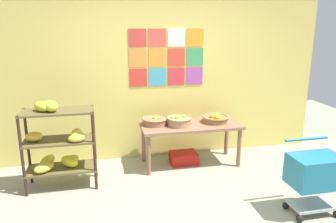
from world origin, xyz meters
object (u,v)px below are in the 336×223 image
object	(u,v)px
banana_shelf_unit	(58,142)
display_table	(191,130)
fruit_basket_left	(216,118)
produce_crate_under_table	(183,158)
fruit_basket_centre	(155,121)
fruit_basket_back_right	(179,121)
shopping_cart	(315,173)

from	to	relation	value
banana_shelf_unit	display_table	bearing A→B (deg)	10.19
display_table	fruit_basket_left	distance (m)	0.42
banana_shelf_unit	fruit_basket_left	xyz separation A→B (m)	(2.24, 0.36, 0.07)
fruit_basket_left	produce_crate_under_table	distance (m)	0.77
fruit_basket_centre	fruit_basket_back_right	bearing A→B (deg)	-21.25
fruit_basket_centre	shopping_cart	bearing A→B (deg)	-49.01
produce_crate_under_table	shopping_cart	distance (m)	1.97
fruit_basket_back_right	shopping_cart	distance (m)	1.95
fruit_basket_left	display_table	bearing A→B (deg)	-176.00
produce_crate_under_table	shopping_cart	bearing A→B (deg)	-57.04
fruit_basket_left	produce_crate_under_table	xyz separation A→B (m)	(-0.49, 0.01, -0.60)
display_table	fruit_basket_centre	xyz separation A→B (m)	(-0.51, 0.11, 0.14)
fruit_basket_back_right	fruit_basket_left	size ratio (longest dim) A/B	0.90
banana_shelf_unit	display_table	xyz separation A→B (m)	(1.85, 0.33, -0.07)
fruit_basket_back_right	fruit_basket_centre	bearing A→B (deg)	158.75
fruit_basket_back_right	shopping_cart	bearing A→B (deg)	-53.93
display_table	shopping_cart	size ratio (longest dim) A/B	1.79
fruit_basket_back_right	shopping_cart	world-z (taller)	shopping_cart
fruit_basket_back_right	shopping_cart	xyz separation A→B (m)	(1.14, -1.57, -0.21)
display_table	fruit_basket_back_right	distance (m)	0.24
banana_shelf_unit	display_table	size ratio (longest dim) A/B	0.79
fruit_basket_left	fruit_basket_back_right	bearing A→B (deg)	-175.78
fruit_basket_left	fruit_basket_centre	xyz separation A→B (m)	(-0.91, 0.09, -0.00)
banana_shelf_unit	fruit_basket_centre	distance (m)	1.41
display_table	fruit_basket_centre	distance (m)	0.54
display_table	produce_crate_under_table	xyz separation A→B (m)	(-0.09, 0.04, -0.46)
fruit_basket_back_right	fruit_basket_left	distance (m)	0.58
display_table	fruit_basket_centre	size ratio (longest dim) A/B	3.79
display_table	fruit_basket_back_right	size ratio (longest dim) A/B	4.08
banana_shelf_unit	shopping_cart	xyz separation A→B (m)	(2.81, -1.25, -0.14)
banana_shelf_unit	shopping_cart	distance (m)	3.07
banana_shelf_unit	produce_crate_under_table	distance (m)	1.87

